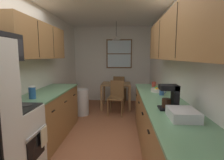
# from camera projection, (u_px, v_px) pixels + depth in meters

# --- Properties ---
(ground_plane) EXTENTS (12.00, 12.00, 0.00)m
(ground_plane) POSITION_uv_depth(u_px,v_px,m) (104.00, 131.00, 3.68)
(ground_plane) COLOR #995B3D
(wall_left) EXTENTS (0.10, 9.00, 2.55)m
(wall_left) POSITION_uv_depth(u_px,v_px,m) (38.00, 70.00, 3.60)
(wall_left) COLOR white
(wall_left) RESTS_ON ground
(wall_right) EXTENTS (0.10, 9.00, 2.55)m
(wall_right) POSITION_uv_depth(u_px,v_px,m) (172.00, 70.00, 3.42)
(wall_right) COLOR white
(wall_right) RESTS_ON ground
(wall_back) EXTENTS (4.40, 0.10, 2.55)m
(wall_back) POSITION_uv_depth(u_px,v_px,m) (112.00, 64.00, 6.13)
(wall_back) COLOR white
(wall_back) RESTS_ON ground
(ceiling_slab) EXTENTS (4.40, 9.00, 0.08)m
(ceiling_slab) POSITION_uv_depth(u_px,v_px,m) (103.00, 1.00, 3.33)
(ceiling_slab) COLOR white
(stove_range) EXTENTS (0.66, 0.59, 1.10)m
(stove_range) POSITION_uv_depth(u_px,v_px,m) (11.00, 143.00, 2.20)
(stove_range) COLOR white
(stove_range) RESTS_ON ground
(counter_left) EXTENTS (0.64, 1.78, 0.90)m
(counter_left) POSITION_uv_depth(u_px,v_px,m) (50.00, 114.00, 3.37)
(counter_left) COLOR olive
(counter_left) RESTS_ON ground
(upper_cabinets_left) EXTENTS (0.33, 1.86, 0.63)m
(upper_cabinets_left) POSITION_uv_depth(u_px,v_px,m) (38.00, 41.00, 3.15)
(upper_cabinets_left) COLOR olive
(counter_right) EXTENTS (0.64, 3.22, 0.90)m
(counter_right) POSITION_uv_depth(u_px,v_px,m) (163.00, 130.00, 2.63)
(counter_right) COLOR olive
(counter_right) RESTS_ON ground
(upper_cabinets_right) EXTENTS (0.33, 2.90, 0.65)m
(upper_cabinets_right) POSITION_uv_depth(u_px,v_px,m) (178.00, 36.00, 2.39)
(upper_cabinets_right) COLOR olive
(dining_table) EXTENTS (0.86, 0.76, 0.75)m
(dining_table) POSITION_uv_depth(u_px,v_px,m) (116.00, 88.00, 5.28)
(dining_table) COLOR olive
(dining_table) RESTS_ON ground
(dining_chair_near) EXTENTS (0.45, 0.45, 0.90)m
(dining_chair_near) POSITION_uv_depth(u_px,v_px,m) (116.00, 96.00, 4.71)
(dining_chair_near) COLOR brown
(dining_chair_near) RESTS_ON ground
(dining_chair_far) EXTENTS (0.45, 0.45, 0.90)m
(dining_chair_far) POSITION_uv_depth(u_px,v_px,m) (119.00, 88.00, 5.87)
(dining_chair_far) COLOR brown
(dining_chair_far) RESTS_ON ground
(pendant_light) EXTENTS (0.26, 0.26, 0.54)m
(pendant_light) POSITION_uv_depth(u_px,v_px,m) (116.00, 38.00, 5.09)
(pendant_light) COLOR black
(back_window) EXTENTS (0.87, 0.05, 0.97)m
(back_window) POSITION_uv_depth(u_px,v_px,m) (119.00, 54.00, 5.99)
(back_window) COLOR brown
(trash_bin) EXTENTS (0.36, 0.36, 0.69)m
(trash_bin) POSITION_uv_depth(u_px,v_px,m) (82.00, 102.00, 4.67)
(trash_bin) COLOR silver
(trash_bin) RESTS_ON ground
(storage_canister) EXTENTS (0.10, 0.10, 0.20)m
(storage_canister) POSITION_uv_depth(u_px,v_px,m) (32.00, 92.00, 2.70)
(storage_canister) COLOR #265999
(storage_canister) RESTS_ON counter_left
(dish_towel) EXTENTS (0.02, 0.16, 0.24)m
(dish_towel) POSITION_uv_depth(u_px,v_px,m) (44.00, 136.00, 2.32)
(dish_towel) COLOR beige
(coffee_maker) EXTENTS (0.22, 0.18, 0.30)m
(coffee_maker) POSITION_uv_depth(u_px,v_px,m) (171.00, 97.00, 2.14)
(coffee_maker) COLOR black
(coffee_maker) RESTS_ON counter_right
(mug_by_coffeemaker) EXTENTS (0.12, 0.09, 0.11)m
(mug_by_coffeemaker) POSITION_uv_depth(u_px,v_px,m) (154.00, 84.00, 3.78)
(mug_by_coffeemaker) COLOR #BF3F33
(mug_by_coffeemaker) RESTS_ON counter_right
(mug_spare) EXTENTS (0.12, 0.08, 0.10)m
(mug_spare) POSITION_uv_depth(u_px,v_px,m) (162.00, 92.00, 2.96)
(mug_spare) COLOR #335999
(mug_spare) RESTS_ON counter_right
(fruit_bowl) EXTENTS (0.26, 0.26, 0.09)m
(fruit_bowl) POSITION_uv_depth(u_px,v_px,m) (158.00, 90.00, 3.23)
(fruit_bowl) COLOR silver
(fruit_bowl) RESTS_ON counter_right
(dish_rack) EXTENTS (0.28, 0.34, 0.10)m
(dish_rack) POSITION_uv_depth(u_px,v_px,m) (183.00, 114.00, 1.82)
(dish_rack) COLOR silver
(dish_rack) RESTS_ON counter_right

